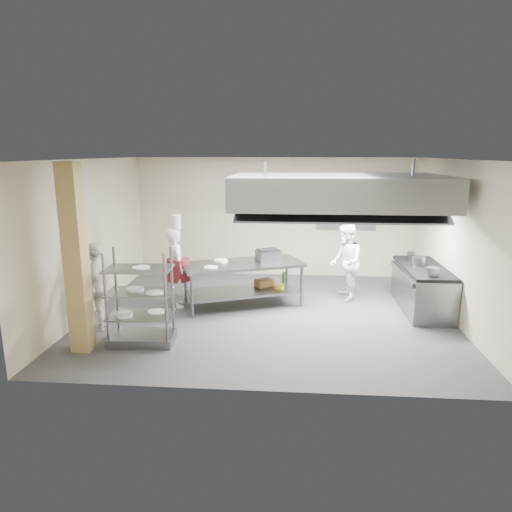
# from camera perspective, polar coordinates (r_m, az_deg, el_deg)

# --- Properties ---
(floor) EXTENTS (7.00, 7.00, 0.00)m
(floor) POSITION_cam_1_polar(r_m,az_deg,el_deg) (9.11, 1.53, -7.22)
(floor) COLOR #353537
(floor) RESTS_ON ground
(ceiling) EXTENTS (7.00, 7.00, 0.00)m
(ceiling) POSITION_cam_1_polar(r_m,az_deg,el_deg) (8.56, 1.65, 12.01)
(ceiling) COLOR silver
(ceiling) RESTS_ON wall_back
(wall_back) EXTENTS (7.00, 0.00, 7.00)m
(wall_back) POSITION_cam_1_polar(r_m,az_deg,el_deg) (11.67, 2.35, 4.84)
(wall_back) COLOR #C1B699
(wall_back) RESTS_ON ground
(wall_left) EXTENTS (0.00, 6.00, 6.00)m
(wall_left) POSITION_cam_1_polar(r_m,az_deg,el_deg) (9.55, -19.91, 2.28)
(wall_left) COLOR #C1B699
(wall_left) RESTS_ON ground
(wall_right) EXTENTS (0.00, 6.00, 6.00)m
(wall_right) POSITION_cam_1_polar(r_m,az_deg,el_deg) (9.22, 23.87, 1.59)
(wall_right) COLOR #C1B699
(wall_right) RESTS_ON ground
(column) EXTENTS (0.30, 0.30, 3.00)m
(column) POSITION_cam_1_polar(r_m,az_deg,el_deg) (7.61, -21.58, -0.40)
(column) COLOR tan
(column) RESTS_ON floor
(exhaust_hood) EXTENTS (4.00, 2.50, 0.60)m
(exhaust_hood) POSITION_cam_1_polar(r_m,az_deg,el_deg) (9.02, 10.12, 8.04)
(exhaust_hood) COLOR gray
(exhaust_hood) RESTS_ON ceiling
(hood_strip_a) EXTENTS (1.60, 0.12, 0.04)m
(hood_strip_a) POSITION_cam_1_polar(r_m,az_deg,el_deg) (9.01, 4.30, 6.15)
(hood_strip_a) COLOR white
(hood_strip_a) RESTS_ON exhaust_hood
(hood_strip_b) EXTENTS (1.60, 0.12, 0.04)m
(hood_strip_b) POSITION_cam_1_polar(r_m,az_deg,el_deg) (9.18, 15.67, 5.84)
(hood_strip_b) COLOR white
(hood_strip_b) RESTS_ON exhaust_hood
(wall_shelf) EXTENTS (1.50, 0.28, 0.04)m
(wall_shelf) POSITION_cam_1_polar(r_m,az_deg,el_deg) (11.58, 11.28, 4.54)
(wall_shelf) COLOR gray
(wall_shelf) RESTS_ON wall_back
(island) EXTENTS (2.63, 1.83, 0.91)m
(island) POSITION_cam_1_polar(r_m,az_deg,el_deg) (9.47, -1.65, -3.53)
(island) COLOR gray
(island) RESTS_ON floor
(island_worktop) EXTENTS (2.63, 1.83, 0.06)m
(island_worktop) POSITION_cam_1_polar(r_m,az_deg,el_deg) (9.36, -1.66, -1.04)
(island_worktop) COLOR gray
(island_worktop) RESTS_ON island
(island_undershelf) EXTENTS (2.41, 1.66, 0.04)m
(island_undershelf) POSITION_cam_1_polar(r_m,az_deg,el_deg) (9.51, -1.64, -4.43)
(island_undershelf) COLOR slate
(island_undershelf) RESTS_ON island
(pass_rack) EXTENTS (1.09, 0.68, 1.59)m
(pass_rack) POSITION_cam_1_polar(r_m,az_deg,el_deg) (7.76, -14.27, -5.03)
(pass_rack) COLOR gray
(pass_rack) RESTS_ON floor
(cooking_range) EXTENTS (0.80, 2.00, 0.84)m
(cooking_range) POSITION_cam_1_polar(r_m,az_deg,el_deg) (9.81, 20.03, -3.96)
(cooking_range) COLOR gray
(cooking_range) RESTS_ON floor
(range_top) EXTENTS (0.78, 1.96, 0.06)m
(range_top) POSITION_cam_1_polar(r_m,az_deg,el_deg) (9.69, 20.24, -1.41)
(range_top) COLOR black
(range_top) RESTS_ON cooking_range
(chef_head) EXTENTS (0.62, 0.71, 1.64)m
(chef_head) POSITION_cam_1_polar(r_m,az_deg,el_deg) (9.46, -9.91, -1.46)
(chef_head) COLOR white
(chef_head) RESTS_ON floor
(chef_line) EXTENTS (0.68, 0.85, 1.66)m
(chef_line) POSITION_cam_1_polar(r_m,az_deg,el_deg) (9.93, 11.14, -0.75)
(chef_line) COLOR white
(chef_line) RESTS_ON floor
(chef_plating) EXTENTS (0.56, 0.99, 1.59)m
(chef_plating) POSITION_cam_1_polar(r_m,az_deg,el_deg) (8.62, -19.20, -3.59)
(chef_plating) COLOR silver
(chef_plating) RESTS_ON floor
(griddle) EXTENTS (0.57, 0.53, 0.23)m
(griddle) POSITION_cam_1_polar(r_m,az_deg,el_deg) (9.48, 1.54, 0.04)
(griddle) COLOR slate
(griddle) RESTS_ON island_worktop
(wicker_basket) EXTENTS (0.42, 0.39, 0.15)m
(wicker_basket) POSITION_cam_1_polar(r_m,az_deg,el_deg) (9.76, 0.98, -3.38)
(wicker_basket) COLOR brown
(wicker_basket) RESTS_ON island_undershelf
(stockpot) EXTENTS (0.26, 0.26, 0.18)m
(stockpot) POSITION_cam_1_polar(r_m,az_deg,el_deg) (9.72, 19.66, -0.60)
(stockpot) COLOR gray
(stockpot) RESTS_ON range_top
(plate_stack) EXTENTS (0.28, 0.28, 0.05)m
(plate_stack) POSITION_cam_1_polar(r_m,az_deg,el_deg) (7.85, -14.15, -6.99)
(plate_stack) COLOR white
(plate_stack) RESTS_ON pass_rack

